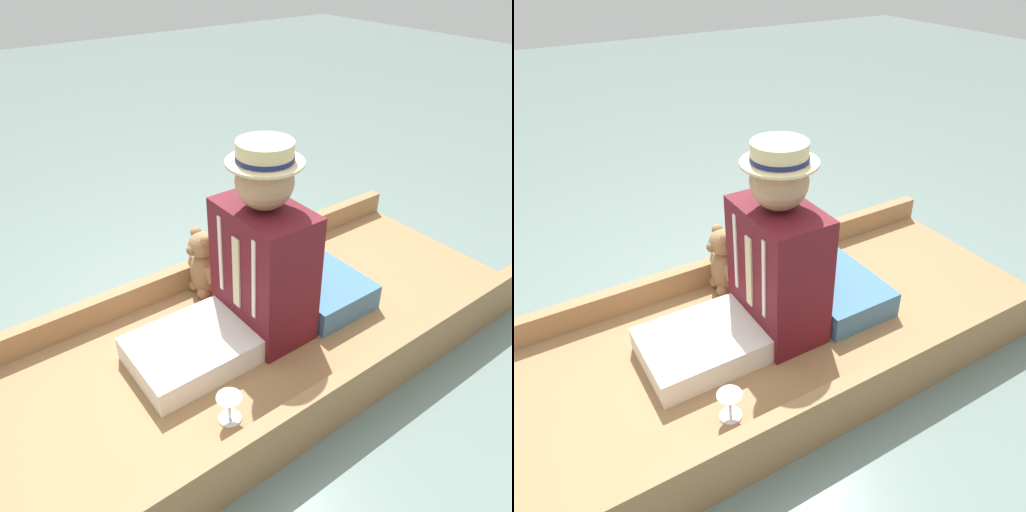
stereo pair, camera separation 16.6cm
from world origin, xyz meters
TOP-DOWN VIEW (x-y plane):
  - ground_plane at (0.00, 0.00)m, footprint 16.00×16.00m
  - punt_boat at (0.00, 0.00)m, footprint 1.02×2.79m
  - seat_cushion at (0.05, -0.50)m, footprint 0.51×0.35m
  - seated_person at (0.03, -0.10)m, footprint 0.42×0.75m
  - teddy_bear at (0.39, -0.09)m, footprint 0.24×0.14m
  - wine_glass at (-0.31, 0.24)m, footprint 0.09×0.09m
  - walking_cane at (0.41, -0.35)m, footprint 0.04×0.24m

SIDE VIEW (x-z plane):
  - ground_plane at x=0.00m, z-range 0.00..0.00m
  - punt_boat at x=0.00m, z-range -0.05..0.20m
  - seat_cushion at x=0.05m, z-range 0.13..0.25m
  - wine_glass at x=-0.31m, z-range 0.16..0.27m
  - teddy_bear at x=0.39m, z-range 0.12..0.46m
  - seated_person at x=0.03m, z-range 0.02..0.88m
  - walking_cane at x=0.41m, z-range 0.20..0.89m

